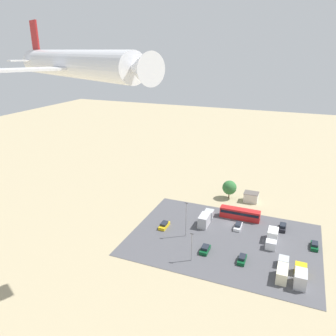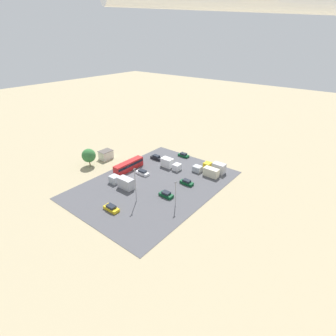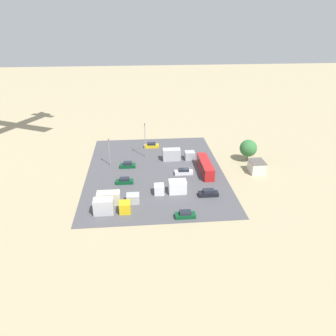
% 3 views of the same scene
% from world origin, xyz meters
% --- Properties ---
extents(ground_plane, '(400.00, 400.00, 0.00)m').
position_xyz_m(ground_plane, '(0.00, 0.00, 0.00)').
color(ground_plane, tan).
extents(parking_lot_surface, '(49.46, 35.95, 0.08)m').
position_xyz_m(parking_lot_surface, '(0.00, 9.11, 0.04)').
color(parking_lot_surface, '#4C4C51').
rests_on(parking_lot_surface, ground).
extents(shed_building, '(4.76, 3.83, 3.21)m').
position_xyz_m(shed_building, '(-3.14, -17.70, 1.61)').
color(shed_building, silver).
rests_on(shed_building, ground).
extents(bus, '(11.86, 2.55, 3.17)m').
position_xyz_m(bus, '(-1.92, -4.14, 1.79)').
color(bus, red).
rests_on(bus, ground).
extents(parked_car_0, '(1.81, 4.56, 1.63)m').
position_xyz_m(parked_car_0, '(-14.43, -2.44, 0.76)').
color(parked_car_0, black).
rests_on(parked_car_0, ground).
extents(parked_car_1, '(1.92, 4.57, 1.51)m').
position_xyz_m(parked_car_1, '(17.26, 9.24, 0.71)').
color(parked_car_1, gold).
rests_on(parked_car_1, ground).
extents(parked_car_2, '(1.75, 4.30, 1.52)m').
position_xyz_m(parked_car_2, '(-6.45, 17.04, 0.71)').
color(parked_car_2, '#0C4723').
rests_on(parked_car_2, ground).
extents(parked_car_3, '(1.81, 4.80, 1.50)m').
position_xyz_m(parked_car_3, '(-2.57, 1.70, 0.70)').
color(parked_car_3, silver).
rests_on(parked_car_3, ground).
extents(parked_car_4, '(1.78, 4.25, 1.47)m').
position_xyz_m(parked_car_4, '(-22.73, 4.14, 0.69)').
color(parked_car_4, '#0C4723').
rests_on(parked_car_4, ground).
extents(parked_car_5, '(1.96, 4.20, 1.55)m').
position_xyz_m(parked_car_5, '(2.98, 16.44, 0.72)').
color(parked_car_5, '#0C4723').
rests_on(parked_car_5, ground).
extents(parked_truck_0, '(2.59, 7.55, 3.13)m').
position_xyz_m(parked_truck_0, '(-12.28, 5.72, 1.51)').
color(parked_truck_0, silver).
rests_on(parked_truck_0, ground).
extents(parked_truck_1, '(2.59, 9.21, 3.31)m').
position_xyz_m(parked_truck_1, '(6.91, 2.45, 1.60)').
color(parked_truck_1, '#ADB2B7').
rests_on(parked_truck_1, ground).
extents(parked_truck_2, '(2.56, 7.69, 3.35)m').
position_xyz_m(parked_truck_2, '(-19.58, 19.76, 1.61)').
color(parked_truck_2, gold).
rests_on(parked_truck_2, ground).
extents(parked_truck_3, '(2.35, 9.30, 2.82)m').
position_xyz_m(parked_truck_3, '(-15.77, 18.76, 1.37)').
color(parked_truck_3, '#ADB2B7').
rests_on(parked_truck_3, ground).
extents(tree_near_shed, '(4.84, 4.84, 6.34)m').
position_xyz_m(tree_near_shed, '(4.31, -17.60, 3.92)').
color(tree_near_shed, brown).
rests_on(tree_near_shed, ground).
extents(light_pole_lot_centre, '(0.90, 0.28, 10.14)m').
position_xyz_m(light_pole_lot_centre, '(9.97, 11.33, 5.59)').
color(light_pole_lot_centre, gray).
rests_on(light_pole_lot_centre, ground).
extents(light_pole_lot_edge, '(0.90, 0.28, 7.56)m').
position_xyz_m(light_pole_lot_edge, '(5.03, 21.34, 4.28)').
color(light_pole_lot_edge, gray).
rests_on(light_pole_lot_edge, ground).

